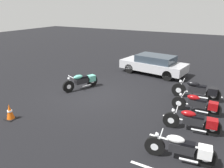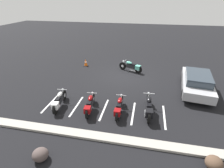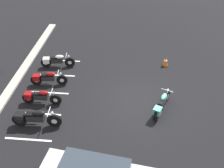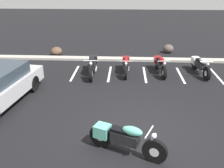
# 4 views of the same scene
# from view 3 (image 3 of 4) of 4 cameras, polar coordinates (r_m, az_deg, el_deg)

# --- Properties ---
(ground) EXTENTS (60.00, 60.00, 0.00)m
(ground) POSITION_cam_3_polar(r_m,az_deg,el_deg) (13.55, 6.26, -4.18)
(ground) COLOR black
(motorcycle_teal_featured) EXTENTS (2.02, 1.02, 0.85)m
(motorcycle_teal_featured) POSITION_cam_3_polar(r_m,az_deg,el_deg) (12.95, 10.74, -4.33)
(motorcycle_teal_featured) COLOR black
(motorcycle_teal_featured) RESTS_ON ground
(parked_bike_0) EXTENTS (0.65, 2.30, 0.91)m
(parked_bike_0) POSITION_cam_3_polar(r_m,az_deg,el_deg) (12.50, -16.63, -7.05)
(parked_bike_0) COLOR black
(parked_bike_0) RESTS_ON ground
(parked_bike_1) EXTENTS (0.57, 2.03, 0.80)m
(parked_bike_1) POSITION_cam_3_polar(r_m,az_deg,el_deg) (13.69, -15.49, -2.70)
(parked_bike_1) COLOR black
(parked_bike_1) RESTS_ON ground
(parked_bike_2) EXTENTS (0.59, 2.05, 0.81)m
(parked_bike_2) POSITION_cam_3_polar(r_m,az_deg,el_deg) (14.93, -13.98, 1.25)
(parked_bike_2) COLOR black
(parked_bike_2) RESTS_ON ground
(parked_bike_3) EXTENTS (0.64, 2.07, 0.82)m
(parked_bike_3) POSITION_cam_3_polar(r_m,az_deg,el_deg) (16.38, -12.11, 4.98)
(parked_bike_3) COLOR black
(parked_bike_3) RESTS_ON ground
(concrete_curb) EXTENTS (18.00, 0.50, 0.12)m
(concrete_curb) POSITION_cam_3_polar(r_m,az_deg,el_deg) (15.01, -21.93, -2.14)
(concrete_curb) COLOR #A8A399
(concrete_curb) RESTS_ON ground
(traffic_cone) EXTENTS (0.40, 0.40, 0.65)m
(traffic_cone) POSITION_cam_3_polar(r_m,az_deg,el_deg) (16.53, 11.58, 4.86)
(traffic_cone) COLOR black
(traffic_cone) RESTS_ON ground
(stall_line_0) EXTENTS (0.10, 2.10, 0.00)m
(stall_line_0) POSITION_cam_3_polar(r_m,az_deg,el_deg) (12.30, -17.78, -11.42)
(stall_line_0) COLOR white
(stall_line_0) RESTS_ON ground
(stall_line_1) EXTENTS (0.10, 2.10, 0.00)m
(stall_line_1) POSITION_cam_3_polar(r_m,az_deg,el_deg) (13.36, -15.42, -6.22)
(stall_line_1) COLOR white
(stall_line_1) RESTS_ON ground
(stall_line_2) EXTENTS (0.10, 2.10, 0.00)m
(stall_line_2) POSITION_cam_3_polar(r_m,az_deg,el_deg) (14.54, -13.46, -1.83)
(stall_line_2) COLOR white
(stall_line_2) RESTS_ON ground
(stall_line_3) EXTENTS (0.10, 2.10, 0.00)m
(stall_line_3) POSITION_cam_3_polar(r_m,az_deg,el_deg) (15.81, -11.81, 1.89)
(stall_line_3) COLOR white
(stall_line_3) RESTS_ON ground
(stall_line_4) EXTENTS (0.10, 2.10, 0.00)m
(stall_line_4) POSITION_cam_3_polar(r_m,az_deg,el_deg) (17.14, -10.41, 5.04)
(stall_line_4) COLOR white
(stall_line_4) RESTS_ON ground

